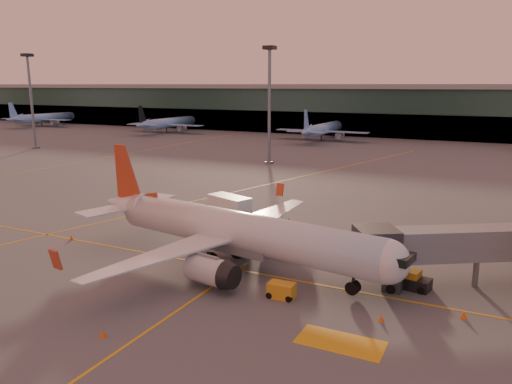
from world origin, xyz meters
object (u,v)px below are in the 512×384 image
at_px(main_airplane, 231,231).
at_px(catering_truck, 230,211).
at_px(pushback_tug, 412,281).
at_px(gpu_cart, 281,291).

distance_m(main_airplane, catering_truck, 12.03).
xyz_separation_m(main_airplane, pushback_tug, (16.83, 2.05, -2.86)).
bearing_deg(gpu_cart, pushback_tug, 34.55).
distance_m(main_airplane, pushback_tug, 17.20).
xyz_separation_m(catering_truck, pushback_tug, (22.85, -8.31, -1.78)).
bearing_deg(main_airplane, catering_truck, 129.06).
relative_size(catering_truck, pushback_tug, 1.77).
height_order(main_airplane, gpu_cart, main_airplane).
height_order(main_airplane, catering_truck, main_airplane).
distance_m(gpu_cart, pushback_tug, 11.64).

